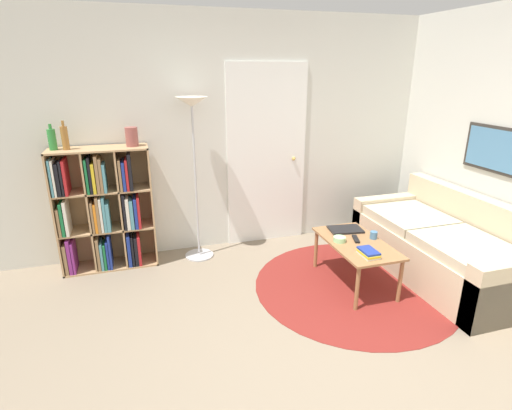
{
  "coord_description": "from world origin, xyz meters",
  "views": [
    {
      "loc": [
        -1.12,
        -1.91,
        2.03
      ],
      "look_at": [
        -0.13,
        1.34,
        0.85
      ],
      "focal_mm": 28.0,
      "sensor_mm": 36.0,
      "label": 1
    }
  ],
  "objects_px": {
    "bookshelf": "(104,210)",
    "bowl": "(340,239)",
    "cup": "(374,235)",
    "vase_on_shelf": "(132,137)",
    "couch": "(444,247)",
    "laptop": "(345,229)",
    "bottle_middle": "(65,138)",
    "bottle_left": "(52,139)",
    "coffee_table": "(356,247)",
    "floor_lamp": "(193,128)"
  },
  "relations": [
    {
      "from": "floor_lamp",
      "to": "cup",
      "type": "height_order",
      "value": "floor_lamp"
    },
    {
      "from": "floor_lamp",
      "to": "vase_on_shelf",
      "type": "relative_size",
      "value": 9.29
    },
    {
      "from": "bottle_middle",
      "to": "vase_on_shelf",
      "type": "relative_size",
      "value": 1.46
    },
    {
      "from": "bookshelf",
      "to": "bottle_middle",
      "type": "relative_size",
      "value": 4.64
    },
    {
      "from": "floor_lamp",
      "to": "coffee_table",
      "type": "distance_m",
      "value": 2.01
    },
    {
      "from": "vase_on_shelf",
      "to": "bookshelf",
      "type": "bearing_deg",
      "value": -179.65
    },
    {
      "from": "cup",
      "to": "bottle_middle",
      "type": "xyz_separation_m",
      "value": [
        -2.77,
        1.07,
        0.91
      ]
    },
    {
      "from": "coffee_table",
      "to": "bottle_left",
      "type": "xyz_separation_m",
      "value": [
        -2.69,
        1.11,
        0.99
      ]
    },
    {
      "from": "floor_lamp",
      "to": "bottle_middle",
      "type": "height_order",
      "value": "floor_lamp"
    },
    {
      "from": "cup",
      "to": "bottle_middle",
      "type": "bearing_deg",
      "value": 158.86
    },
    {
      "from": "cup",
      "to": "vase_on_shelf",
      "type": "relative_size",
      "value": 0.39
    },
    {
      "from": "vase_on_shelf",
      "to": "couch",
      "type": "bearing_deg",
      "value": -21.71
    },
    {
      "from": "couch",
      "to": "coffee_table",
      "type": "relative_size",
      "value": 2.06
    },
    {
      "from": "bookshelf",
      "to": "laptop",
      "type": "bearing_deg",
      "value": -18.95
    },
    {
      "from": "floor_lamp",
      "to": "bottle_middle",
      "type": "distance_m",
      "value": 1.21
    },
    {
      "from": "laptop",
      "to": "bowl",
      "type": "bearing_deg",
      "value": -129.57
    },
    {
      "from": "cup",
      "to": "bottle_middle",
      "type": "distance_m",
      "value": 3.11
    },
    {
      "from": "bottle_middle",
      "to": "bookshelf",
      "type": "bearing_deg",
      "value": 0.62
    },
    {
      "from": "bowl",
      "to": "bottle_middle",
      "type": "distance_m",
      "value": 2.79
    },
    {
      "from": "floor_lamp",
      "to": "bowl",
      "type": "relative_size",
      "value": 14.72
    },
    {
      "from": "cup",
      "to": "couch",
      "type": "bearing_deg",
      "value": -7.0
    },
    {
      "from": "laptop",
      "to": "vase_on_shelf",
      "type": "xyz_separation_m",
      "value": [
        -2.01,
        0.81,
        0.92
      ]
    },
    {
      "from": "bowl",
      "to": "bottle_left",
      "type": "bearing_deg",
      "value": 157.33
    },
    {
      "from": "laptop",
      "to": "coffee_table",
      "type": "bearing_deg",
      "value": -97.65
    },
    {
      "from": "floor_lamp",
      "to": "laptop",
      "type": "bearing_deg",
      "value": -28.44
    },
    {
      "from": "bookshelf",
      "to": "coffee_table",
      "type": "distance_m",
      "value": 2.57
    },
    {
      "from": "cup",
      "to": "floor_lamp",
      "type": "bearing_deg",
      "value": 146.69
    },
    {
      "from": "floor_lamp",
      "to": "vase_on_shelf",
      "type": "xyz_separation_m",
      "value": [
        -0.6,
        0.05,
        -0.07
      ]
    },
    {
      "from": "laptop",
      "to": "vase_on_shelf",
      "type": "height_order",
      "value": "vase_on_shelf"
    },
    {
      "from": "cup",
      "to": "bowl",
      "type": "bearing_deg",
      "value": 174.74
    },
    {
      "from": "floor_lamp",
      "to": "bottle_left",
      "type": "relative_size",
      "value": 7.09
    },
    {
      "from": "floor_lamp",
      "to": "vase_on_shelf",
      "type": "distance_m",
      "value": 0.61
    },
    {
      "from": "laptop",
      "to": "bottle_middle",
      "type": "bearing_deg",
      "value": 162.86
    },
    {
      "from": "coffee_table",
      "to": "laptop",
      "type": "height_order",
      "value": "laptop"
    },
    {
      "from": "bookshelf",
      "to": "cup",
      "type": "height_order",
      "value": "bookshelf"
    },
    {
      "from": "laptop",
      "to": "cup",
      "type": "bearing_deg",
      "value": -59.25
    },
    {
      "from": "floor_lamp",
      "to": "bowl",
      "type": "height_order",
      "value": "floor_lamp"
    },
    {
      "from": "couch",
      "to": "laptop",
      "type": "relative_size",
      "value": 5.31
    },
    {
      "from": "bookshelf",
      "to": "floor_lamp",
      "type": "height_order",
      "value": "floor_lamp"
    },
    {
      "from": "floor_lamp",
      "to": "bowl",
      "type": "bearing_deg",
      "value": -39.39
    },
    {
      "from": "floor_lamp",
      "to": "bottle_left",
      "type": "bearing_deg",
      "value": 177.09
    },
    {
      "from": "bookshelf",
      "to": "bowl",
      "type": "distance_m",
      "value": 2.41
    },
    {
      "from": "bowl",
      "to": "vase_on_shelf",
      "type": "distance_m",
      "value": 2.28
    },
    {
      "from": "bookshelf",
      "to": "vase_on_shelf",
      "type": "distance_m",
      "value": 0.82
    },
    {
      "from": "bowl",
      "to": "vase_on_shelf",
      "type": "xyz_separation_m",
      "value": [
        -1.81,
        1.04,
        0.9
      ]
    },
    {
      "from": "bookshelf",
      "to": "bowl",
      "type": "relative_size",
      "value": 10.76
    },
    {
      "from": "coffee_table",
      "to": "bowl",
      "type": "xyz_separation_m",
      "value": [
        -0.15,
        0.05,
        0.07
      ]
    },
    {
      "from": "bottle_middle",
      "to": "bottle_left",
      "type": "bearing_deg",
      "value": 170.1
    },
    {
      "from": "laptop",
      "to": "bookshelf",
      "type": "bearing_deg",
      "value": 161.05
    },
    {
      "from": "bottle_left",
      "to": "vase_on_shelf",
      "type": "height_order",
      "value": "bottle_left"
    }
  ]
}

